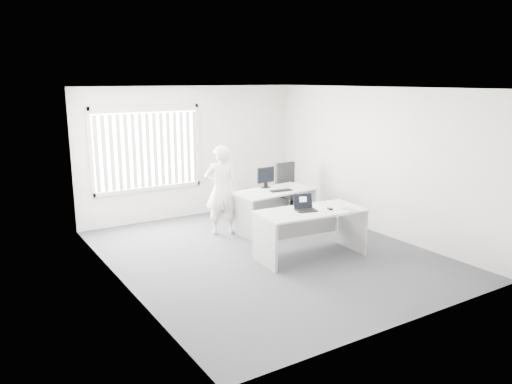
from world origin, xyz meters
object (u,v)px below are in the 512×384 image
desk_far (274,201)px  office_chair (290,201)px  person (221,190)px  laptop (306,203)px  monitor (266,177)px  desk_near (311,223)px

desk_far → office_chair: (0.75, 0.46, -0.19)m
office_chair → person: size_ratio=0.68×
laptop → monitor: (0.52, 2.02, 0.04)m
desk_far → laptop: laptop is taller
laptop → desk_near: bearing=17.6°
office_chair → desk_near: bearing=-122.9°
desk_far → laptop: bearing=-114.6°
desk_far → monitor: 0.52m
desk_near → desk_far: size_ratio=1.03×
person → desk_far: bearing=-168.2°
desk_far → laptop: 1.84m
desk_far → monitor: bearing=80.9°
desk_near → desk_far: bearing=81.2°
desk_far → office_chair: office_chair is taller
desk_far → person: 1.13m
office_chair → laptop: (-1.26, -2.19, 0.58)m
desk_near → office_chair: 2.48m
desk_near → monitor: monitor is taller
person → monitor: size_ratio=4.14×
monitor → laptop: bearing=-109.3°
desk_far → monitor: (0.01, 0.30, 0.43)m
office_chair → monitor: bearing=-172.5°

